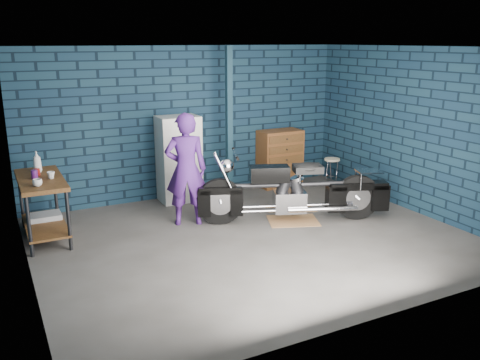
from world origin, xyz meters
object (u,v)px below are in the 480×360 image
(storage_bin, at_px, (45,223))
(shop_stool, at_px, (332,172))
(person, at_px, (186,169))
(workbench, at_px, (44,208))
(locker, at_px, (179,159))
(motorcycle, at_px, (294,187))
(tool_chest, at_px, (280,158))

(storage_bin, xyz_separation_m, shop_stool, (5.37, 0.14, 0.13))
(storage_bin, bearing_deg, shop_stool, 1.53)
(person, distance_m, storage_bin, 2.24)
(workbench, bearing_deg, shop_stool, 3.97)
(locker, bearing_deg, storage_bin, -165.89)
(workbench, relative_size, person, 0.80)
(motorcycle, relative_size, locker, 1.71)
(person, height_order, locker, person)
(storage_bin, bearing_deg, motorcycle, -19.26)
(tool_chest, relative_size, shop_stool, 2.02)
(locker, bearing_deg, motorcycle, -56.51)
(motorcycle, bearing_deg, tool_chest, 85.83)
(person, relative_size, locker, 1.15)
(tool_chest, distance_m, shop_stool, 1.06)
(workbench, relative_size, shop_stool, 2.56)
(motorcycle, relative_size, storage_bin, 5.54)
(motorcycle, xyz_separation_m, person, (-1.54, 0.66, 0.30))
(motorcycle, bearing_deg, locker, 144.54)
(motorcycle, bearing_deg, person, 177.84)
(motorcycle, bearing_deg, storage_bin, -178.22)
(workbench, height_order, person, person)
(person, relative_size, tool_chest, 1.58)
(tool_chest, bearing_deg, locker, 180.00)
(workbench, distance_m, storage_bin, 0.39)
(motorcycle, xyz_separation_m, storage_bin, (-3.58, 1.25, -0.43))
(shop_stool, bearing_deg, storage_bin, -178.47)
(storage_bin, bearing_deg, workbench, -94.97)
(person, distance_m, locker, 1.23)
(person, xyz_separation_m, tool_chest, (2.41, 1.18, -0.32))
(locker, bearing_deg, person, -105.22)
(motorcycle, distance_m, person, 1.71)
(motorcycle, distance_m, shop_stool, 2.29)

